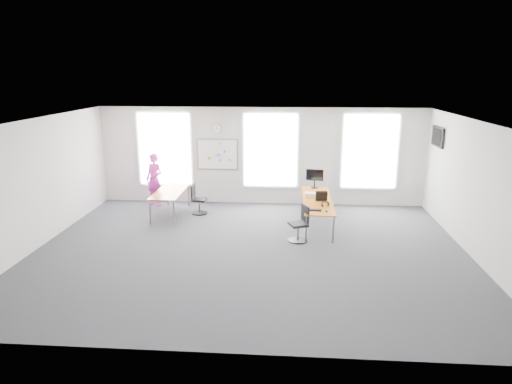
# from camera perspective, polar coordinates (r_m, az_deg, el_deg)

# --- Properties ---
(floor) EXTENTS (10.00, 10.00, 0.00)m
(floor) POSITION_cam_1_polar(r_m,az_deg,el_deg) (10.69, -0.78, -7.36)
(floor) COLOR #2B2B30
(floor) RESTS_ON ground
(ceiling) EXTENTS (10.00, 10.00, 0.00)m
(ceiling) POSITION_cam_1_polar(r_m,az_deg,el_deg) (9.95, -0.84, 8.85)
(ceiling) COLOR silver
(ceiling) RESTS_ON ground
(wall_back) EXTENTS (10.00, 0.00, 10.00)m
(wall_back) POSITION_cam_1_polar(r_m,az_deg,el_deg) (14.12, 0.61, 4.48)
(wall_back) COLOR silver
(wall_back) RESTS_ON ground
(wall_front) EXTENTS (10.00, 0.00, 10.00)m
(wall_front) POSITION_cam_1_polar(r_m,az_deg,el_deg) (6.44, -3.95, -8.38)
(wall_front) COLOR silver
(wall_front) RESTS_ON ground
(wall_left) EXTENTS (0.00, 10.00, 10.00)m
(wall_left) POSITION_cam_1_polar(r_m,az_deg,el_deg) (11.75, -25.89, 0.86)
(wall_left) COLOR silver
(wall_left) RESTS_ON ground
(wall_right) EXTENTS (0.00, 10.00, 10.00)m
(wall_right) POSITION_cam_1_polar(r_m,az_deg,el_deg) (10.98, 26.16, -0.07)
(wall_right) COLOR silver
(wall_right) RESTS_ON ground
(window_left) EXTENTS (1.60, 0.06, 2.20)m
(window_left) POSITION_cam_1_polar(r_m,az_deg,el_deg) (14.55, -11.32, 5.30)
(window_left) COLOR silver
(window_left) RESTS_ON wall_back
(window_mid) EXTENTS (1.60, 0.06, 2.20)m
(window_mid) POSITION_cam_1_polar(r_m,az_deg,el_deg) (14.04, 1.83, 5.24)
(window_mid) COLOR silver
(window_mid) RESTS_ON wall_back
(window_right) EXTENTS (1.60, 0.06, 2.20)m
(window_right) POSITION_cam_1_polar(r_m,az_deg,el_deg) (14.23, 14.04, 4.94)
(window_right) COLOR silver
(window_right) RESTS_ON wall_back
(desk_right) EXTENTS (0.77, 2.89, 0.70)m
(desk_right) POSITION_cam_1_polar(r_m,az_deg,el_deg) (12.41, 7.64, -1.11)
(desk_right) COLOR #BA6715
(desk_right) RESTS_ON ground
(desk_left) EXTENTS (0.78, 1.94, 0.71)m
(desk_left) POSITION_cam_1_polar(r_m,az_deg,el_deg) (13.38, -10.68, -0.09)
(desk_left) COLOR #BA6715
(desk_left) RESTS_ON ground
(chair_right) EXTENTS (0.53, 0.53, 0.90)m
(chair_right) POSITION_cam_1_polar(r_m,az_deg,el_deg) (11.22, 5.53, -4.20)
(chair_right) COLOR black
(chair_right) RESTS_ON ground
(chair_left) EXTENTS (0.46, 0.46, 0.86)m
(chair_left) POSITION_cam_1_polar(r_m,az_deg,el_deg) (13.42, -7.31, -1.12)
(chair_left) COLOR black
(chair_left) RESTS_ON ground
(person) EXTENTS (0.71, 0.61, 1.64)m
(person) POSITION_cam_1_polar(r_m,az_deg,el_deg) (14.37, -12.58, 1.53)
(person) COLOR #DC32B4
(person) RESTS_ON ground
(whiteboard) EXTENTS (1.20, 0.03, 0.90)m
(whiteboard) POSITION_cam_1_polar(r_m,az_deg,el_deg) (14.22, -4.85, 4.71)
(whiteboard) COLOR white
(whiteboard) RESTS_ON wall_back
(wall_clock) EXTENTS (0.30, 0.04, 0.30)m
(wall_clock) POSITION_cam_1_polar(r_m,az_deg,el_deg) (14.11, -4.92, 7.91)
(wall_clock) COLOR gray
(wall_clock) RESTS_ON wall_back
(tv) EXTENTS (0.06, 0.90, 0.55)m
(tv) POSITION_cam_1_polar(r_m,az_deg,el_deg) (13.60, 21.78, 6.45)
(tv) COLOR black
(tv) RESTS_ON wall_right
(keyboard) EXTENTS (0.42, 0.17, 0.02)m
(keyboard) POSITION_cam_1_polar(r_m,az_deg,el_deg) (11.39, 7.18, -2.25)
(keyboard) COLOR black
(keyboard) RESTS_ON desk_right
(mouse) EXTENTS (0.10, 0.13, 0.04)m
(mouse) POSITION_cam_1_polar(r_m,az_deg,el_deg) (11.30, 8.80, -2.39)
(mouse) COLOR black
(mouse) RESTS_ON desk_right
(lens_cap) EXTENTS (0.07, 0.07, 0.01)m
(lens_cap) POSITION_cam_1_polar(r_m,az_deg,el_deg) (11.73, 8.37, -1.82)
(lens_cap) COLOR black
(lens_cap) RESTS_ON desk_right
(headphones) EXTENTS (0.20, 0.11, 0.12)m
(headphones) POSITION_cam_1_polar(r_m,az_deg,el_deg) (11.79, 8.61, -1.48)
(headphones) COLOR black
(headphones) RESTS_ON desk_right
(laptop_sleeve) EXTENTS (0.32, 0.21, 0.26)m
(laptop_sleeve) POSITION_cam_1_polar(r_m,az_deg,el_deg) (12.22, 8.20, -0.53)
(laptop_sleeve) COLOR black
(laptop_sleeve) RESTS_ON desk_right
(paper_stack) EXTENTS (0.37, 0.29, 0.12)m
(paper_stack) POSITION_cam_1_polar(r_m,az_deg,el_deg) (12.57, 6.98, -0.38)
(paper_stack) COLOR beige
(paper_stack) RESTS_ON desk_right
(monitor) EXTENTS (0.51, 0.21, 0.56)m
(monitor) POSITION_cam_1_polar(r_m,az_deg,el_deg) (13.50, 7.35, 1.89)
(monitor) COLOR black
(monitor) RESTS_ON desk_right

